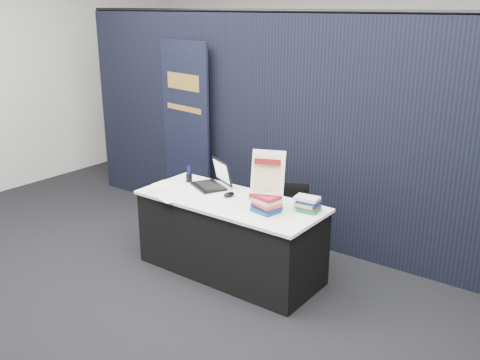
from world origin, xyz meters
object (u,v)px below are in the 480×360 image
laptop (211,180)px  book_stack_tall (265,203)px  info_sign (268,173)px  book_stack_short (308,204)px  display_table (230,236)px  stacking_chair (283,221)px  pullup_banner (186,139)px

laptop → book_stack_tall: (0.82, -0.25, 0.02)m
info_sign → book_stack_short: bearing=12.6°
display_table → stacking_chair: bearing=57.8°
display_table → book_stack_tall: 0.64m
display_table → book_stack_tall: book_stack_tall is taller
info_sign → pullup_banner: (-1.85, 0.98, -0.17)m
info_sign → book_stack_tall: bearing=-112.5°
book_stack_short → info_sign: (-0.29, -0.20, 0.28)m
display_table → stacking_chair: 0.56m
pullup_banner → info_sign: bearing=-18.9°
pullup_banner → book_stack_tall: bearing=-19.7°
stacking_chair → info_sign: bearing=-97.0°
display_table → laptop: laptop is taller
stacking_chair → pullup_banner: bearing=140.8°
display_table → book_stack_short: bearing=13.5°
pullup_banner → stacking_chair: pullup_banner is taller
laptop → info_sign: (0.82, -0.22, 0.29)m
display_table → stacking_chair: (0.29, 0.47, 0.08)m
laptop → stacking_chair: 0.81m
book_stack_tall → book_stack_short: book_stack_tall is taller
info_sign → stacking_chair: 0.83m
pullup_banner → book_stack_short: bearing=-11.0°
info_sign → pullup_banner: bearing=129.7°
info_sign → pullup_banner: size_ratio=0.19×
info_sign → stacking_chair: size_ratio=0.49×
display_table → book_stack_short: size_ratio=8.80×
laptop → book_stack_short: laptop is taller
book_stack_short → pullup_banner: size_ratio=0.10×
display_table → info_sign: (0.44, -0.03, 0.72)m
display_table → stacking_chair: stacking_chair is taller
book_stack_short → display_table: bearing=-166.5°
display_table → book_stack_tall: bearing=-7.7°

